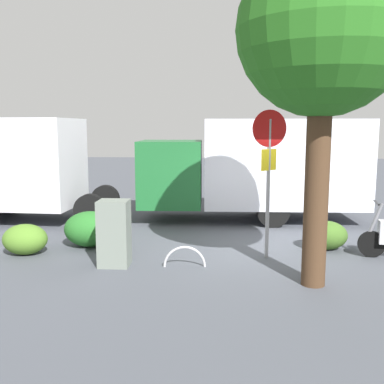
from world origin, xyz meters
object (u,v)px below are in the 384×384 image
stop_sign (269,160)px  utility_cabinet (114,233)px  street_tree (323,33)px  box_truck_near (251,165)px  bike_rack_hoop (185,267)px

stop_sign → utility_cabinet: stop_sign is taller
street_tree → utility_cabinet: (3.75, -0.79, -3.60)m
box_truck_near → utility_cabinet: bearing=55.2°
street_tree → utility_cabinet: 5.26m
stop_sign → bike_rack_hoop: (1.68, 0.79, -2.07)m
utility_cabinet → box_truck_near: bearing=-122.1°
utility_cabinet → stop_sign: bearing=-165.3°
street_tree → utility_cabinet: size_ratio=4.34×
box_truck_near → stop_sign: bearing=89.6°
stop_sign → bike_rack_hoop: 2.78m
street_tree → bike_rack_hoop: bearing=-19.1°
box_truck_near → stop_sign: stop_sign is taller
box_truck_near → street_tree: 6.11m
bike_rack_hoop → utility_cabinet: bearing=0.8°
bike_rack_hoop → stop_sign: bearing=-154.9°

